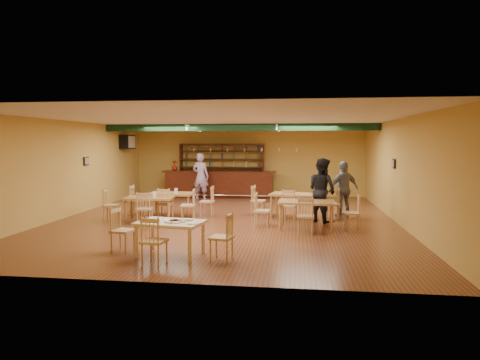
# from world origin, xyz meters

# --- Properties ---
(floor) EXTENTS (12.00, 12.00, 0.00)m
(floor) POSITION_xyz_m (0.00, 0.00, 0.00)
(floor) COLOR #5C2D1A
(floor) RESTS_ON ground
(ceiling_beam) EXTENTS (10.00, 0.30, 0.25)m
(ceiling_beam) POSITION_xyz_m (0.00, 2.80, 2.87)
(ceiling_beam) COLOR black
(ceiling_beam) RESTS_ON ceiling
(track_rail_left) EXTENTS (0.05, 2.50, 0.05)m
(track_rail_left) POSITION_xyz_m (-1.80, 3.40, 2.94)
(track_rail_left) COLOR silver
(track_rail_left) RESTS_ON ceiling
(track_rail_right) EXTENTS (0.05, 2.50, 0.05)m
(track_rail_right) POSITION_xyz_m (1.40, 3.40, 2.94)
(track_rail_right) COLOR silver
(track_rail_right) RESTS_ON ceiling
(ac_unit) EXTENTS (0.34, 0.70, 0.48)m
(ac_unit) POSITION_xyz_m (-4.80, 4.20, 2.35)
(ac_unit) COLOR silver
(ac_unit) RESTS_ON wall_left
(picture_left) EXTENTS (0.04, 0.34, 0.28)m
(picture_left) POSITION_xyz_m (-4.97, 1.00, 1.70)
(picture_left) COLOR black
(picture_left) RESTS_ON wall_left
(picture_right) EXTENTS (0.04, 0.34, 0.28)m
(picture_right) POSITION_xyz_m (4.97, 0.50, 1.70)
(picture_right) COLOR black
(picture_right) RESTS_ON wall_right
(bar_counter) EXTENTS (4.81, 0.85, 1.13)m
(bar_counter) POSITION_xyz_m (-1.14, 5.15, 0.56)
(bar_counter) COLOR #38110B
(bar_counter) RESTS_ON ground
(back_bar_hutch) EXTENTS (3.72, 0.40, 2.28)m
(back_bar_hutch) POSITION_xyz_m (-1.14, 5.78, 1.14)
(back_bar_hutch) COLOR #38110B
(back_bar_hutch) RESTS_ON ground
(poinsettia) EXTENTS (0.31, 0.31, 0.43)m
(poinsettia) POSITION_xyz_m (-3.09, 5.15, 1.34)
(poinsettia) COLOR #9D230E
(poinsettia) RESTS_ON bar_counter
(dining_table_a) EXTENTS (1.43, 0.86, 0.71)m
(dining_table_a) POSITION_xyz_m (-1.87, 0.56, 0.36)
(dining_table_a) COLOR olive
(dining_table_a) RESTS_ON ground
(dining_table_b) EXTENTS (1.61, 1.15, 0.73)m
(dining_table_b) POSITION_xyz_m (2.04, 0.72, 0.37)
(dining_table_b) COLOR olive
(dining_table_b) RESTS_ON ground
(dining_table_c) EXTENTS (1.51, 1.02, 0.71)m
(dining_table_c) POSITION_xyz_m (-2.25, -0.47, 0.35)
(dining_table_c) COLOR olive
(dining_table_c) RESTS_ON ground
(dining_table_d) EXTENTS (1.54, 0.96, 0.75)m
(dining_table_d) POSITION_xyz_m (2.38, -1.11, 0.38)
(dining_table_d) COLOR olive
(dining_table_d) RESTS_ON ground
(near_table) EXTENTS (1.46, 1.07, 0.71)m
(near_table) POSITION_xyz_m (-0.46, -4.31, 0.36)
(near_table) COLOR #CDB78A
(near_table) RESTS_ON ground
(pizza_tray) EXTENTS (0.52, 0.52, 0.01)m
(pizza_tray) POSITION_xyz_m (-0.36, -4.31, 0.72)
(pizza_tray) COLOR silver
(pizza_tray) RESTS_ON near_table
(parmesan_shaker) EXTENTS (0.09, 0.09, 0.11)m
(parmesan_shaker) POSITION_xyz_m (-0.89, -4.46, 0.77)
(parmesan_shaker) COLOR #EAE5C6
(parmesan_shaker) RESTS_ON near_table
(napkin_stack) EXTENTS (0.22, 0.18, 0.03)m
(napkin_stack) POSITION_xyz_m (-0.13, -4.12, 0.73)
(napkin_stack) COLOR white
(napkin_stack) RESTS_ON near_table
(pizza_server) EXTENTS (0.27, 0.31, 0.00)m
(pizza_server) POSITION_xyz_m (-0.22, -4.27, 0.73)
(pizza_server) COLOR silver
(pizza_server) RESTS_ON pizza_tray
(side_plate) EXTENTS (0.25, 0.25, 0.01)m
(side_plate) POSITION_xyz_m (0.06, -4.50, 0.72)
(side_plate) COLOR white
(side_plate) RESTS_ON near_table
(patron_bar) EXTENTS (0.77, 0.59, 1.90)m
(patron_bar) POSITION_xyz_m (-1.76, 4.33, 0.95)
(patron_bar) COLOR purple
(patron_bar) RESTS_ON ground
(patron_right_a) EXTENTS (1.14, 1.16, 1.88)m
(patron_right_a) POSITION_xyz_m (2.84, -0.08, 0.94)
(patron_right_a) COLOR black
(patron_right_a) RESTS_ON ground
(patron_right_b) EXTENTS (1.10, 0.88, 1.75)m
(patron_right_b) POSITION_xyz_m (3.58, 0.89, 0.88)
(patron_right_b) COLOR slate
(patron_right_b) RESTS_ON ground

